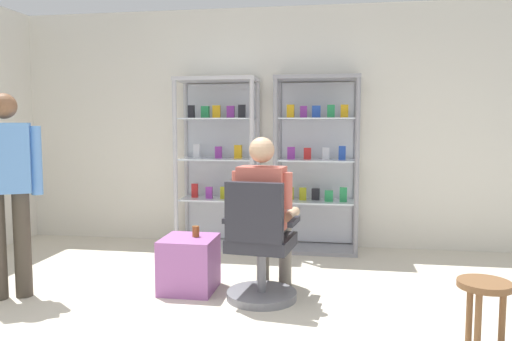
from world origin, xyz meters
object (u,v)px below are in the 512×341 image
object	(u,v)px
display_cabinet_left	(219,162)
tea_glass	(196,231)
office_chair	(260,252)
standing_customer	(7,182)
storage_crate	(189,264)
display_cabinet_right	(317,163)
wooden_stool	(484,296)
seated_shopkeeper	(265,208)

from	to	relation	value
display_cabinet_left	tea_glass	world-z (taller)	display_cabinet_left
office_chair	standing_customer	size ratio (longest dim) A/B	0.59
tea_glass	storage_crate	bearing A→B (deg)	-141.17
display_cabinet_right	storage_crate	distance (m)	1.97
display_cabinet_right	wooden_stool	distance (m)	2.65
seated_shopkeeper	wooden_stool	bearing A→B (deg)	-28.47
storage_crate	standing_customer	xyz separation A→B (m)	(-1.36, -0.40, 0.71)
display_cabinet_left	tea_glass	distance (m)	1.58
office_chair	wooden_stool	distance (m)	1.61
display_cabinet_left	wooden_stool	distance (m)	3.27
standing_customer	wooden_stool	size ratio (longest dim) A/B	3.72
display_cabinet_left	seated_shopkeeper	distance (m)	1.73
display_cabinet_left	wooden_stool	bearing A→B (deg)	-46.48
storage_crate	display_cabinet_right	bearing A→B (deg)	57.14
display_cabinet_left	tea_glass	xyz separation A→B (m)	(0.16, -1.50, -0.47)
office_chair	tea_glass	size ratio (longest dim) A/B	10.69
wooden_stool	storage_crate	bearing A→B (deg)	159.38
seated_shopkeeper	wooden_stool	xyz separation A→B (m)	(1.46, -0.79, -0.36)
seated_shopkeeper	wooden_stool	world-z (taller)	seated_shopkeeper
standing_customer	wooden_stool	distance (m)	3.53
display_cabinet_right	tea_glass	distance (m)	1.83
display_cabinet_right	office_chair	xyz separation A→B (m)	(-0.37, -1.70, -0.57)
wooden_stool	display_cabinet_right	bearing A→B (deg)	115.50
display_cabinet_left	wooden_stool	world-z (taller)	display_cabinet_left
office_chair	seated_shopkeeper	xyz separation A→B (m)	(0.02, 0.16, 0.32)
office_chair	storage_crate	world-z (taller)	office_chair
tea_glass	wooden_stool	bearing A→B (deg)	-22.01
storage_crate	office_chair	bearing A→B (deg)	-14.58
storage_crate	wooden_stool	size ratio (longest dim) A/B	1.03
storage_crate	tea_glass	distance (m)	0.28
storage_crate	tea_glass	bearing A→B (deg)	38.83
office_chair	standing_customer	bearing A→B (deg)	-173.27
display_cabinet_right	seated_shopkeeper	xyz separation A→B (m)	(-0.35, -1.53, -0.25)
office_chair	wooden_stool	xyz separation A→B (m)	(1.48, -0.63, -0.05)
display_cabinet_right	tea_glass	size ratio (longest dim) A/B	21.15
display_cabinet_left	office_chair	size ratio (longest dim) A/B	1.98
seated_shopkeeper	wooden_stool	distance (m)	1.70
standing_customer	seated_shopkeeper	bearing A→B (deg)	11.19
standing_customer	office_chair	bearing A→B (deg)	6.73
display_cabinet_left	seated_shopkeeper	world-z (taller)	display_cabinet_left
seated_shopkeeper	wooden_stool	size ratio (longest dim) A/B	2.94
seated_shopkeeper	standing_customer	bearing A→B (deg)	-168.81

